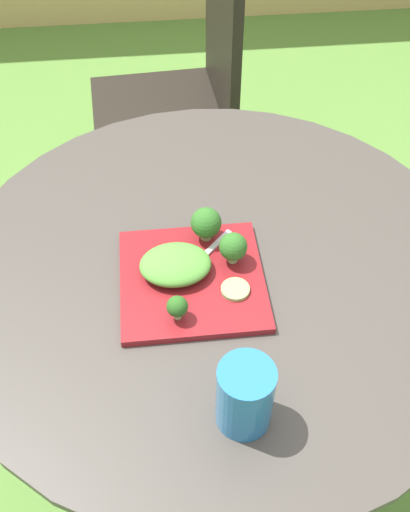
% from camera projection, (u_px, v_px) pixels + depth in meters
% --- Properties ---
extents(ground_plane, '(12.00, 12.00, 0.00)m').
position_uv_depth(ground_plane, '(213.00, 439.00, 1.64)').
color(ground_plane, '#568438').
extents(patio_table, '(0.99, 0.99, 0.73)m').
position_uv_depth(patio_table, '(216.00, 334.00, 1.27)').
color(patio_table, '#423D38').
rests_on(patio_table, ground_plane).
extents(patio_chair, '(0.47, 0.47, 0.90)m').
position_uv_depth(patio_chair, '(188.00, 83.00, 1.89)').
color(patio_chair, black).
rests_on(patio_chair, ground_plane).
extents(salad_plate, '(0.25, 0.25, 0.01)m').
position_uv_depth(salad_plate, '(192.00, 280.00, 1.06)').
color(salad_plate, maroon).
rests_on(salad_plate, patio_table).
extents(drinking_glass, '(0.08, 0.08, 0.12)m').
position_uv_depth(drinking_glass, '(248.00, 398.00, 0.85)').
color(drinking_glass, '#236BA8').
rests_on(drinking_glass, patio_table).
extents(fork, '(0.12, 0.12, 0.00)m').
position_uv_depth(fork, '(200.00, 260.00, 1.08)').
color(fork, silver).
rests_on(fork, salad_plate).
extents(lettuce_mound, '(0.13, 0.10, 0.04)m').
position_uv_depth(lettuce_mound, '(175.00, 264.00, 1.05)').
color(lettuce_mound, '#519338').
rests_on(lettuce_mound, salad_plate).
extents(broccoli_floret_0, '(0.05, 0.05, 0.06)m').
position_uv_depth(broccoli_floret_0, '(233.00, 247.00, 1.05)').
color(broccoli_floret_0, '#99B770').
rests_on(broccoli_floret_0, salad_plate).
extents(broccoli_floret_1, '(0.06, 0.06, 0.07)m').
position_uv_depth(broccoli_floret_1, '(206.00, 223.00, 1.09)').
color(broccoli_floret_1, '#99B770').
rests_on(broccoli_floret_1, salad_plate).
extents(broccoli_floret_2, '(0.04, 0.04, 0.05)m').
position_uv_depth(broccoli_floret_2, '(177.00, 307.00, 0.97)').
color(broccoli_floret_2, '#99B770').
rests_on(broccoli_floret_2, salad_plate).
extents(cucumber_slice_0, '(0.05, 0.05, 0.01)m').
position_uv_depth(cucumber_slice_0, '(235.00, 289.00, 1.03)').
color(cucumber_slice_0, '#8EB766').
rests_on(cucumber_slice_0, salad_plate).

